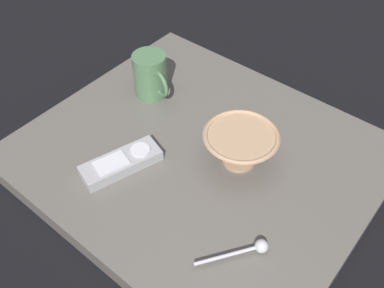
% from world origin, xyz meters
% --- Properties ---
extents(ground_plane, '(6.00, 6.00, 0.00)m').
position_xyz_m(ground_plane, '(0.00, 0.00, 0.00)').
color(ground_plane, black).
extents(table, '(0.66, 0.58, 0.04)m').
position_xyz_m(table, '(0.00, 0.00, 0.02)').
color(table, '#5B5651').
rests_on(table, ground).
extents(cereal_bowl, '(0.14, 0.14, 0.07)m').
position_xyz_m(cereal_bowl, '(0.07, 0.03, 0.08)').
color(cereal_bowl, tan).
rests_on(cereal_bowl, table).
extents(coffee_mug, '(0.11, 0.07, 0.10)m').
position_xyz_m(coffee_mug, '(-0.19, 0.07, 0.09)').
color(coffee_mug, '#4C724C').
rests_on(coffee_mug, table).
extents(teaspoon, '(0.08, 0.11, 0.02)m').
position_xyz_m(teaspoon, '(0.21, -0.12, 0.05)').
color(teaspoon, silver).
rests_on(teaspoon, table).
extents(tv_remote_near, '(0.10, 0.16, 0.03)m').
position_xyz_m(tv_remote_near, '(-0.09, -0.13, 0.05)').
color(tv_remote_near, '#9E9EA3').
rests_on(tv_remote_near, table).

